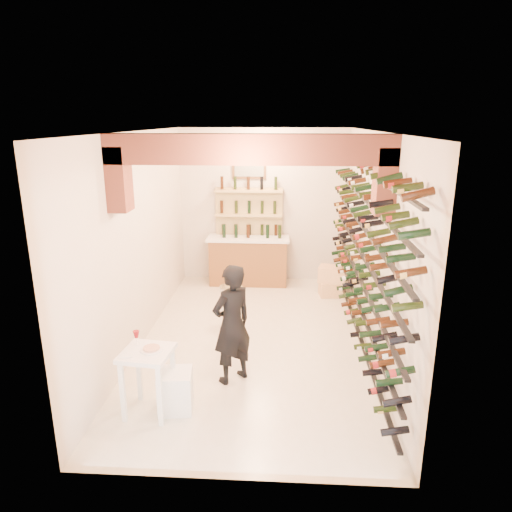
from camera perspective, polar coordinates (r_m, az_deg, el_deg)
The scene contains 11 objects.
ground at distance 7.53m, azimuth -0.14°, elevation -10.19°, with size 6.00×6.00×0.00m, color beige.
room_shell at distance 6.57m, azimuth -0.29°, elevation 6.59°, with size 3.52×6.02×3.21m.
wine_rack at distance 7.05m, azimuth 12.37°, elevation 1.04°, with size 0.32×5.70×2.56m.
back_counter at distance 9.81m, azimuth -0.93°, elevation -0.40°, with size 1.70×0.62×1.29m.
back_shelving at distance 9.88m, azimuth -0.84°, elevation 3.53°, with size 1.40×0.31×2.73m.
tasting_table at distance 5.70m, azimuth -13.13°, elevation -12.48°, with size 0.62×0.62×0.98m.
white_stool at distance 5.89m, azimuth -9.79°, elevation -15.89°, with size 0.40×0.40×0.49m, color white.
person at distance 6.13m, azimuth -2.95°, elevation -8.31°, with size 0.59×0.39×1.62m, color black.
chrome_barstool at distance 7.69m, azimuth -3.04°, elevation -5.99°, with size 0.40×0.40×0.77m.
crate_lower at distance 9.37m, azimuth 9.24°, elevation -3.95°, with size 0.49×0.34×0.29m, color #E3B27D.
crate_upper at distance 9.27m, azimuth 9.32°, elevation -2.21°, with size 0.53×0.36×0.31m, color #E3B27D.
Camera 1 is at (0.42, -6.72, 3.37)m, focal length 32.79 mm.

